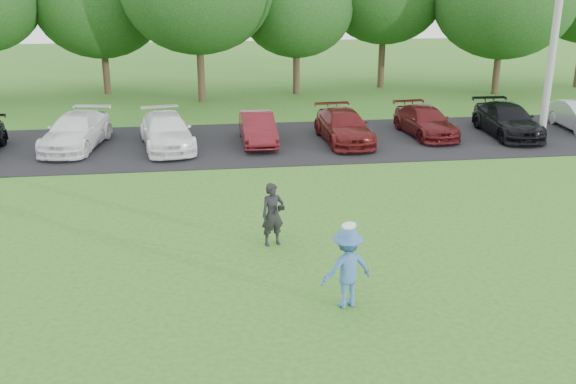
% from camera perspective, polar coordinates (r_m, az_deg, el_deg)
% --- Properties ---
extents(ground, '(100.00, 100.00, 0.00)m').
position_cam_1_polar(ground, '(12.61, 2.10, -10.83)').
color(ground, '#2D681D').
rests_on(ground, ground).
extents(parking_lot, '(32.00, 6.50, 0.03)m').
position_cam_1_polar(parking_lot, '(24.65, -2.88, 4.39)').
color(parking_lot, black).
rests_on(parking_lot, ground).
extents(frisbee_player, '(1.18, 0.86, 1.84)m').
position_cam_1_polar(frisbee_player, '(12.59, 5.27, -6.74)').
color(frisbee_player, '#3964A2').
rests_on(frisbee_player, ground).
extents(camera_bystander, '(0.64, 0.50, 1.55)m').
position_cam_1_polar(camera_bystander, '(15.30, -1.36, -2.01)').
color(camera_bystander, black).
rests_on(camera_bystander, ground).
extents(parked_cars, '(28.27, 4.89, 1.24)m').
position_cam_1_polar(parked_cars, '(24.44, -3.26, 5.73)').
color(parked_cars, white).
rests_on(parked_cars, parking_lot).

